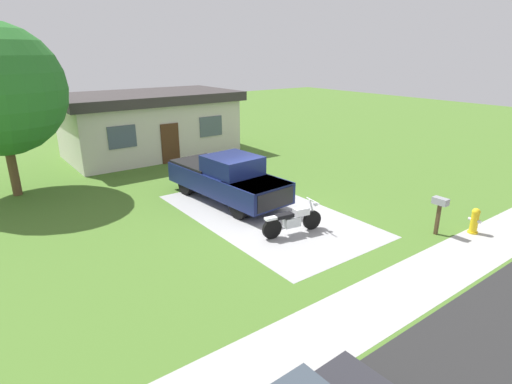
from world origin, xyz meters
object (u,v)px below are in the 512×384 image
(fire_hydrant, at_px, (475,221))
(motorcycle, at_px, (293,220))
(mailbox, at_px, (440,206))
(neighbor_house, at_px, (150,123))
(pickup_truck, at_px, (226,177))

(fire_hydrant, bearing_deg, motorcycle, 143.79)
(fire_hydrant, xyz_separation_m, mailbox, (-1.06, 0.68, 0.55))
(motorcycle, distance_m, neighbor_house, 13.29)
(neighbor_house, bearing_deg, pickup_truck, -94.90)
(pickup_truck, height_order, mailbox, pickup_truck)
(motorcycle, distance_m, pickup_truck, 4.04)
(mailbox, height_order, neighbor_house, neighbor_house)
(fire_hydrant, distance_m, neighbor_house, 17.25)
(pickup_truck, xyz_separation_m, fire_hydrant, (4.82, -7.53, -0.53))
(fire_hydrant, height_order, neighbor_house, neighbor_house)
(motorcycle, distance_m, mailbox, 4.72)
(fire_hydrant, relative_size, mailbox, 0.69)
(pickup_truck, relative_size, neighbor_house, 0.60)
(motorcycle, bearing_deg, pickup_truck, 90.18)
(fire_hydrant, bearing_deg, neighbor_house, 103.55)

